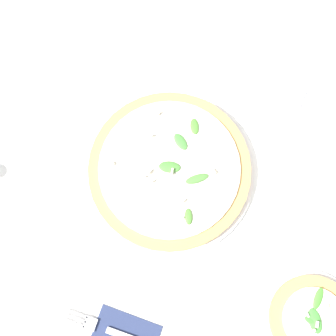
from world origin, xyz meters
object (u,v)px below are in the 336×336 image
pizza_personal_side (312,319)px  fork (121,335)px  pizza_arugula_main (168,169)px  wine_glass (312,168)px

pizza_personal_side → fork: size_ratio=0.80×
pizza_arugula_main → pizza_personal_side: same height
pizza_arugula_main → fork: (-0.04, 0.33, -0.01)m
pizza_personal_side → pizza_arugula_main: bearing=-24.2°
wine_glass → fork: size_ratio=0.77×
pizza_arugula_main → wine_glass: bearing=-162.2°
fork → pizza_arugula_main: bearing=-86.7°
pizza_arugula_main → wine_glass: (-0.25, -0.08, 0.11)m
wine_glass → fork: wine_glass is taller
pizza_personal_side → fork: (0.32, 0.17, -0.01)m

